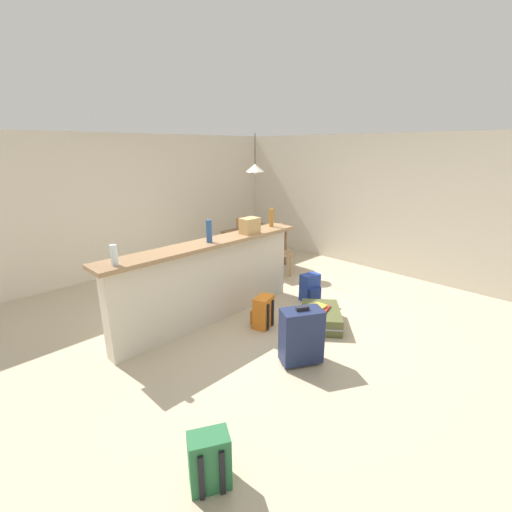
# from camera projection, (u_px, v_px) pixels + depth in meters

# --- Properties ---
(ground_plane) EXTENTS (13.00, 13.00, 0.05)m
(ground_plane) POSITION_uv_depth(u_px,v_px,m) (256.00, 315.00, 5.04)
(ground_plane) COLOR #BCAD8E
(wall_back) EXTENTS (6.60, 0.10, 2.50)m
(wall_back) POSITION_uv_depth(u_px,v_px,m) (142.00, 203.00, 6.71)
(wall_back) COLOR beige
(wall_back) RESTS_ON ground_plane
(wall_right) EXTENTS (0.10, 6.00, 2.50)m
(wall_right) POSITION_uv_depth(u_px,v_px,m) (355.00, 201.00, 6.94)
(wall_right) COLOR beige
(wall_right) RESTS_ON ground_plane
(partition_half_wall) EXTENTS (2.80, 0.20, 1.06)m
(partition_half_wall) POSITION_uv_depth(u_px,v_px,m) (210.00, 284.00, 4.70)
(partition_half_wall) COLOR beige
(partition_half_wall) RESTS_ON ground_plane
(bar_countertop) EXTENTS (2.96, 0.40, 0.05)m
(bar_countertop) POSITION_uv_depth(u_px,v_px,m) (208.00, 244.00, 4.53)
(bar_countertop) COLOR #93704C
(bar_countertop) RESTS_ON partition_half_wall
(bottle_clear) EXTENTS (0.07, 0.07, 0.22)m
(bottle_clear) POSITION_uv_depth(u_px,v_px,m) (114.00, 255.00, 3.60)
(bottle_clear) COLOR silver
(bottle_clear) RESTS_ON bar_countertop
(bottle_blue) EXTENTS (0.08, 0.08, 0.29)m
(bottle_blue) POSITION_uv_depth(u_px,v_px,m) (209.00, 231.00, 4.46)
(bottle_blue) COLOR #284C89
(bottle_blue) RESTS_ON bar_countertop
(bottle_amber) EXTENTS (0.06, 0.06, 0.27)m
(bottle_amber) POSITION_uv_depth(u_px,v_px,m) (271.00, 218.00, 5.34)
(bottle_amber) COLOR #9E661E
(bottle_amber) RESTS_ON bar_countertop
(grocery_bag) EXTENTS (0.26, 0.18, 0.22)m
(grocery_bag) POSITION_uv_depth(u_px,v_px,m) (250.00, 226.00, 4.93)
(grocery_bag) COLOR tan
(grocery_bag) RESTS_ON bar_countertop
(dining_table) EXTENTS (1.10, 0.80, 0.74)m
(dining_table) POSITION_uv_depth(u_px,v_px,m) (256.00, 235.00, 6.82)
(dining_table) COLOR brown
(dining_table) RESTS_ON ground_plane
(dining_chair_near_partition) EXTENTS (0.48, 0.48, 0.93)m
(dining_chair_near_partition) POSITION_uv_depth(u_px,v_px,m) (276.00, 248.00, 6.41)
(dining_chair_near_partition) COLOR #9E754C
(dining_chair_near_partition) RESTS_ON ground_plane
(dining_chair_far_side) EXTENTS (0.43, 0.43, 0.93)m
(dining_chair_far_side) POSITION_uv_depth(u_px,v_px,m) (241.00, 236.00, 7.24)
(dining_chair_far_side) COLOR #9E754C
(dining_chair_far_side) RESTS_ON ground_plane
(pendant_lamp) EXTENTS (0.34, 0.34, 0.72)m
(pendant_lamp) POSITION_uv_depth(u_px,v_px,m) (255.00, 168.00, 6.45)
(pendant_lamp) COLOR black
(suitcase_flat_olive) EXTENTS (0.85, 0.82, 0.22)m
(suitcase_flat_olive) POSITION_uv_depth(u_px,v_px,m) (321.00, 317.00, 4.69)
(suitcase_flat_olive) COLOR #51562D
(suitcase_flat_olive) RESTS_ON ground_plane
(backpack_orange) EXTENTS (0.32, 0.30, 0.42)m
(backpack_orange) POSITION_uv_depth(u_px,v_px,m) (263.00, 312.00, 4.62)
(backpack_orange) COLOR orange
(backpack_orange) RESTS_ON ground_plane
(backpack_green) EXTENTS (0.33, 0.32, 0.42)m
(backpack_green) POSITION_uv_depth(u_px,v_px,m) (209.00, 461.00, 2.44)
(backpack_green) COLOR #286B3D
(backpack_green) RESTS_ON ground_plane
(suitcase_upright_navy) EXTENTS (0.50, 0.43, 0.67)m
(suitcase_upright_navy) POSITION_uv_depth(u_px,v_px,m) (301.00, 336.00, 3.80)
(suitcase_upright_navy) COLOR #1E284C
(suitcase_upright_navy) RESTS_ON ground_plane
(backpack_blue) EXTENTS (0.31, 0.28, 0.42)m
(backpack_blue) POSITION_uv_depth(u_px,v_px,m) (310.00, 288.00, 5.41)
(backpack_blue) COLOR #233D93
(backpack_blue) RESTS_ON ground_plane
(book_stack) EXTENTS (0.30, 0.23, 0.05)m
(book_stack) POSITION_uv_depth(u_px,v_px,m) (320.00, 307.00, 4.65)
(book_stack) COLOR #AD2D2D
(book_stack) RESTS_ON suitcase_flat_olive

